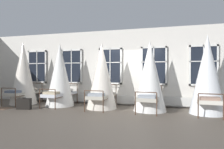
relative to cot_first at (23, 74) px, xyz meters
name	(u,v)px	position (x,y,z in m)	size (l,w,h in m)	color
ground	(124,111)	(4.88, -0.24, -1.39)	(27.75, 27.75, 0.00)	brown
back_wall_with_windows	(132,67)	(4.88, 1.16, 0.31)	(14.87, 0.10, 3.39)	silver
window_bank	(131,83)	(4.88, 1.04, -0.41)	(10.93, 0.10, 2.51)	black
cot_first	(23,74)	(0.00, 0.00, 0.00)	(1.25, 1.85, 2.86)	#4C3323
cot_second	(60,75)	(1.90, 0.04, -0.05)	(1.25, 1.86, 2.76)	#4C3323
cot_third	(102,77)	(3.88, -0.02, -0.09)	(1.25, 1.86, 2.67)	#4C3323
cot_fourth	(150,77)	(5.83, -0.01, -0.08)	(1.25, 1.86, 2.70)	#4C3323
cot_fifth	(207,75)	(7.85, 0.04, -0.02)	(1.25, 1.86, 2.82)	#4C3323
rug_first	(1,108)	(-0.04, -1.28, -1.38)	(0.80, 0.56, 0.01)	brown
suitcase_dark	(24,104)	(1.00, -1.16, -1.17)	(0.59, 0.31, 0.47)	black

